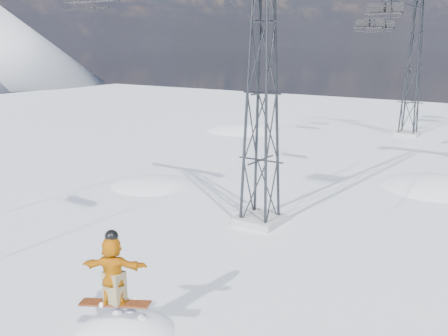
# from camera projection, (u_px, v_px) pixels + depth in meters

# --- Properties ---
(ground) EXTENTS (120.00, 120.00, 0.00)m
(ground) POSITION_uv_depth(u_px,v_px,m) (107.00, 294.00, 15.15)
(ground) COLOR white
(ground) RESTS_ON ground
(snow_terrain) EXTENTS (39.00, 37.00, 22.00)m
(snow_terrain) POSITION_uv_depth(u_px,v_px,m) (279.00, 278.00, 37.23)
(snow_terrain) COLOR white
(snow_terrain) RESTS_ON ground
(lift_tower_near) EXTENTS (5.20, 1.80, 11.43)m
(lift_tower_near) POSITION_uv_depth(u_px,v_px,m) (262.00, 94.00, 19.89)
(lift_tower_near) COLOR #999999
(lift_tower_near) RESTS_ON ground
(lift_tower_far) EXTENTS (5.20, 1.80, 11.43)m
(lift_tower_far) POSITION_uv_depth(u_px,v_px,m) (413.00, 69.00, 40.16)
(lift_tower_far) COLOR #999999
(lift_tower_far) RESTS_ON ground
(lift_chair_mid) EXTENTS (1.81, 0.52, 2.25)m
(lift_chair_mid) POSITION_uv_depth(u_px,v_px,m) (384.00, 10.00, 24.56)
(lift_chair_mid) COLOR black
(lift_chair_mid) RESTS_ON ground
(lift_chair_far) EXTENTS (2.07, 0.60, 2.57)m
(lift_chair_far) POSITION_uv_depth(u_px,v_px,m) (369.00, 24.00, 36.36)
(lift_chair_far) COLOR black
(lift_chair_far) RESTS_ON ground
(lift_chair_extra) EXTENTS (2.09, 0.60, 2.59)m
(lift_chair_extra) POSITION_uv_depth(u_px,v_px,m) (381.00, 26.00, 38.69)
(lift_chair_extra) COLOR black
(lift_chair_extra) RESTS_ON ground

